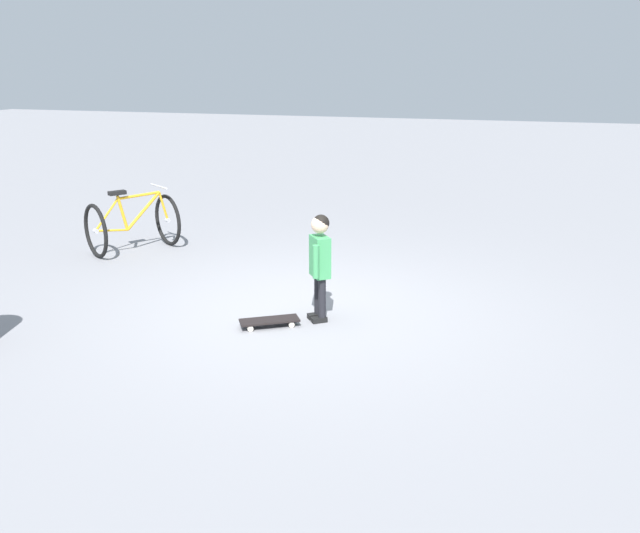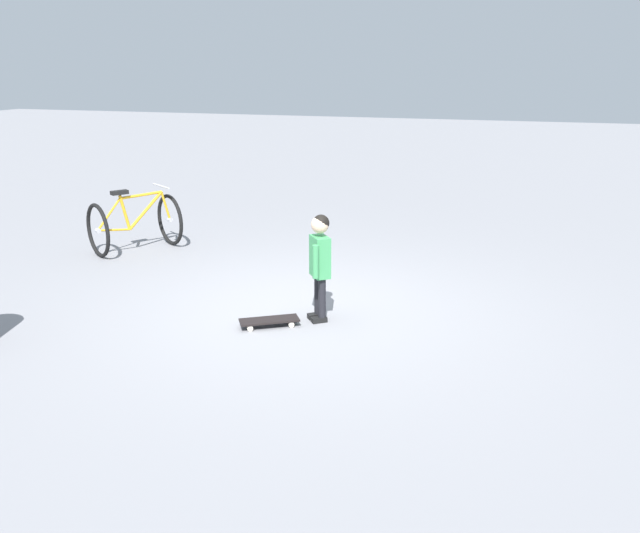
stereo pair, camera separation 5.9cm
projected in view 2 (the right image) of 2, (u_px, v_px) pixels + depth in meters
ground_plane at (304, 309)px, 7.11m from camera, size 50.00×50.00×0.00m
child_person at (320, 256)px, 6.62m from camera, size 0.27×0.40×1.06m
skateboard at (269, 321)px, 6.62m from camera, size 0.58×0.46×0.07m
bicycle_near at (135, 223)px, 9.20m from camera, size 1.18×1.28×0.85m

